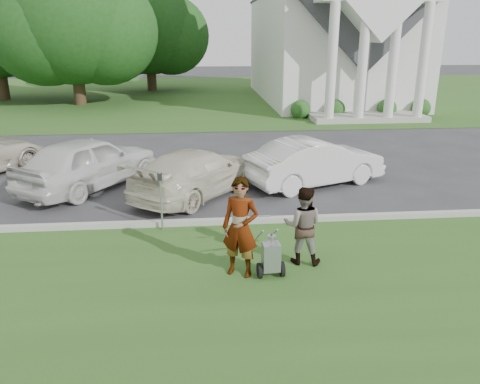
{
  "coord_description": "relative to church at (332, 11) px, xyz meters",
  "views": [
    {
      "loc": [
        -0.17,
        -10.17,
        4.49
      ],
      "look_at": [
        0.72,
        0.0,
        1.03
      ],
      "focal_mm": 35.0,
      "sensor_mm": 36.0,
      "label": 1
    }
  ],
  "objects": [
    {
      "name": "curb",
      "position": [
        -9.0,
        -22.56,
        -5.86
      ],
      "size": [
        80.0,
        0.18,
        0.15
      ],
      "primitive_type": "cube",
      "color": "#9E9E93",
      "rests_on": "ground"
    },
    {
      "name": "car_d",
      "position": [
        -5.62,
        -19.54,
        -5.21
      ],
      "size": [
        4.66,
        3.09,
        1.45
      ],
      "primitive_type": "imported",
      "rotation": [
        0.0,
        0.0,
        1.96
      ],
      "color": "silver",
      "rests_on": "ground"
    },
    {
      "name": "church",
      "position": [
        0.0,
        0.0,
        0.0
      ],
      "size": [
        9.19,
        19.0,
        24.1
      ],
      "color": "white",
      "rests_on": "ground"
    },
    {
      "name": "car_c",
      "position": [
        -9.27,
        -20.2,
        -5.27
      ],
      "size": [
        4.34,
        4.82,
        1.35
      ],
      "primitive_type": "imported",
      "rotation": [
        0.0,
        0.0,
        2.48
      ],
      "color": "beige",
      "rests_on": "ground"
    },
    {
      "name": "striping_cart",
      "position": [
        -7.87,
        -25.27,
        -5.53
      ],
      "size": [
        0.54,
        1.04,
        0.95
      ],
      "rotation": [
        0.0,
        0.0,
        0.07
      ],
      "color": "black",
      "rests_on": "ground"
    },
    {
      "name": "tree_left",
      "position": [
        -17.01,
        -1.13,
        -0.83
      ],
      "size": [
        10.63,
        8.4,
        9.71
      ],
      "color": "#332316",
      "rests_on": "ground"
    },
    {
      "name": "ground",
      "position": [
        -9.0,
        -23.11,
        -5.94
      ],
      "size": [
        120.0,
        120.0,
        0.0
      ],
      "primitive_type": "plane",
      "color": "#333335",
      "rests_on": "ground"
    },
    {
      "name": "person_right",
      "position": [
        -7.15,
        -24.73,
        -5.13
      ],
      "size": [
        0.92,
        0.79,
        1.63
      ],
      "primitive_type": "imported",
      "rotation": [
        0.0,
        0.0,
        2.89
      ],
      "color": "#999999",
      "rests_on": "ground"
    },
    {
      "name": "tree_back",
      "position": [
        -13.01,
        6.87,
        -1.21
      ],
      "size": [
        9.61,
        7.6,
        8.89
      ],
      "color": "#332316",
      "rests_on": "ground"
    },
    {
      "name": "church_lawn",
      "position": [
        -9.0,
        3.89,
        -5.93
      ],
      "size": [
        80.0,
        30.0,
        0.01
      ],
      "primitive_type": "cube",
      "color": "#30571D",
      "rests_on": "ground"
    },
    {
      "name": "car_b",
      "position": [
        -12.55,
        -19.24,
        -5.14
      ],
      "size": [
        4.2,
        4.96,
        1.6
      ],
      "primitive_type": "imported",
      "rotation": [
        0.0,
        0.0,
        2.55
      ],
      "color": "silver",
      "rests_on": "ground"
    },
    {
      "name": "parking_meter_near",
      "position": [
        -10.12,
        -22.78,
        -5.02
      ],
      "size": [
        0.11,
        0.09,
        1.46
      ],
      "color": "#96999E",
      "rests_on": "ground"
    },
    {
      "name": "person_left",
      "position": [
        -8.45,
        -25.13,
        -4.96
      ],
      "size": [
        0.85,
        0.73,
        1.97
      ],
      "primitive_type": "imported",
      "rotation": [
        0.0,
        0.0,
        -0.43
      ],
      "color": "#999999",
      "rests_on": "ground"
    },
    {
      "name": "grass_strip",
      "position": [
        -9.0,
        -26.11,
        -5.93
      ],
      "size": [
        80.0,
        7.0,
        0.01
      ],
      "primitive_type": "cube",
      "color": "#30571D",
      "rests_on": "ground"
    }
  ]
}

